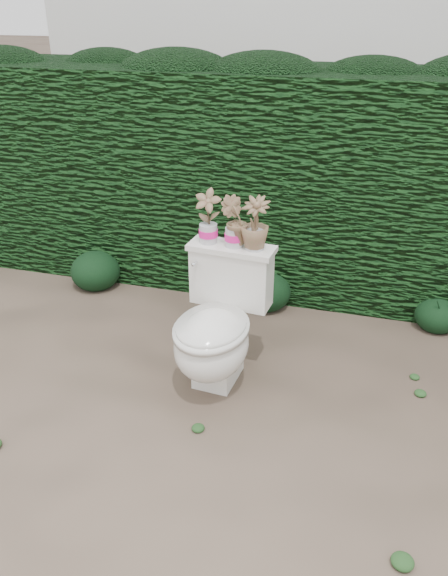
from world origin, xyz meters
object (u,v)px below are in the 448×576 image
(toilet, at_px, (217,329))
(potted_plant_center, at_px, (234,223))
(potted_plant_right, at_px, (255,225))
(potted_plant_left, at_px, (208,218))

(toilet, height_order, potted_plant_center, potted_plant_center)
(toilet, distance_m, potted_plant_right, 0.63)
(potted_plant_left, distance_m, potted_plant_center, 0.16)
(potted_plant_left, bearing_deg, potted_plant_center, -2.93)
(potted_plant_center, relative_size, potted_plant_right, 0.96)
(potted_plant_right, bearing_deg, toilet, -117.35)
(toilet, bearing_deg, potted_plant_left, 120.77)
(potted_plant_left, distance_m, potted_plant_right, 0.28)
(potted_plant_center, bearing_deg, toilet, 80.24)
(toilet, distance_m, potted_plant_center, 0.61)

